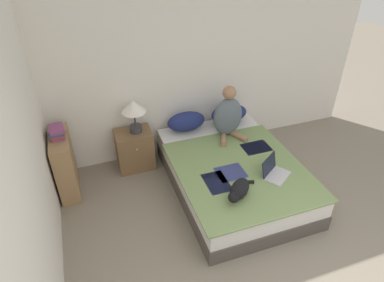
{
  "coord_description": "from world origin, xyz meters",
  "views": [
    {
      "loc": [
        -1.57,
        -1.09,
        3.1
      ],
      "look_at": [
        -0.44,
        2.12,
        0.8
      ],
      "focal_mm": 32.0,
      "sensor_mm": 36.0,
      "label": 1
    }
  ],
  "objects_px": {
    "pillow_near": "(186,121)",
    "laptop_open": "(275,172)",
    "nightstand": "(135,149)",
    "bookshelf": "(65,164)",
    "table_lamp": "(134,109)",
    "cat_tabby": "(239,190)",
    "person_sitting": "(228,115)",
    "book_stack_top": "(57,132)",
    "pillow_far": "(229,114)",
    "bed": "(233,174)"
  },
  "relations": [
    {
      "from": "pillow_far",
      "to": "person_sitting",
      "type": "height_order",
      "value": "person_sitting"
    },
    {
      "from": "bed",
      "to": "pillow_far",
      "type": "relative_size",
      "value": 3.86
    },
    {
      "from": "book_stack_top",
      "to": "table_lamp",
      "type": "bearing_deg",
      "value": 11.31
    },
    {
      "from": "cat_tabby",
      "to": "pillow_near",
      "type": "bearing_deg",
      "value": -128.85
    },
    {
      "from": "pillow_near",
      "to": "table_lamp",
      "type": "xyz_separation_m",
      "value": [
        -0.73,
        -0.02,
        0.34
      ]
    },
    {
      "from": "bed",
      "to": "cat_tabby",
      "type": "relative_size",
      "value": 4.72
    },
    {
      "from": "cat_tabby",
      "to": "bed",
      "type": "bearing_deg",
      "value": -153.47
    },
    {
      "from": "pillow_near",
      "to": "laptop_open",
      "type": "bearing_deg",
      "value": -63.5
    },
    {
      "from": "bed",
      "to": "nightstand",
      "type": "relative_size",
      "value": 3.68
    },
    {
      "from": "pillow_near",
      "to": "laptop_open",
      "type": "relative_size",
      "value": 1.33
    },
    {
      "from": "person_sitting",
      "to": "laptop_open",
      "type": "bearing_deg",
      "value": -80.85
    },
    {
      "from": "bed",
      "to": "book_stack_top",
      "type": "distance_m",
      "value": 2.26
    },
    {
      "from": "bed",
      "to": "nightstand",
      "type": "bearing_deg",
      "value": 141.53
    },
    {
      "from": "bookshelf",
      "to": "pillow_near",
      "type": "bearing_deg",
      "value": 7.07
    },
    {
      "from": "laptop_open",
      "to": "nightstand",
      "type": "distance_m",
      "value": 1.97
    },
    {
      "from": "pillow_far",
      "to": "nightstand",
      "type": "distance_m",
      "value": 1.48
    },
    {
      "from": "pillow_far",
      "to": "laptop_open",
      "type": "xyz_separation_m",
      "value": [
        -0.01,
        -1.34,
        -0.09
      ]
    },
    {
      "from": "pillow_far",
      "to": "laptop_open",
      "type": "distance_m",
      "value": 1.34
    },
    {
      "from": "person_sitting",
      "to": "cat_tabby",
      "type": "relative_size",
      "value": 1.64
    },
    {
      "from": "laptop_open",
      "to": "bookshelf",
      "type": "bearing_deg",
      "value": 120.2
    },
    {
      "from": "laptop_open",
      "to": "bookshelf",
      "type": "distance_m",
      "value": 2.63
    },
    {
      "from": "table_lamp",
      "to": "bookshelf",
      "type": "height_order",
      "value": "table_lamp"
    },
    {
      "from": "bed",
      "to": "person_sitting",
      "type": "xyz_separation_m",
      "value": [
        0.17,
        0.58,
        0.54
      ]
    },
    {
      "from": "bed",
      "to": "pillow_near",
      "type": "bearing_deg",
      "value": 110.5
    },
    {
      "from": "bed",
      "to": "bookshelf",
      "type": "bearing_deg",
      "value": 161.37
    },
    {
      "from": "pillow_near",
      "to": "pillow_far",
      "type": "xyz_separation_m",
      "value": [
        0.67,
        0.0,
        0.0
      ]
    },
    {
      "from": "table_lamp",
      "to": "bookshelf",
      "type": "distance_m",
      "value": 1.12
    },
    {
      "from": "nightstand",
      "to": "book_stack_top",
      "type": "height_order",
      "value": "book_stack_top"
    },
    {
      "from": "nightstand",
      "to": "table_lamp",
      "type": "distance_m",
      "value": 0.64
    },
    {
      "from": "nightstand",
      "to": "person_sitting",
      "type": "bearing_deg",
      "value": -13.32
    },
    {
      "from": "book_stack_top",
      "to": "pillow_far",
      "type": "bearing_deg",
      "value": 5.05
    },
    {
      "from": "nightstand",
      "to": "book_stack_top",
      "type": "distance_m",
      "value": 1.13
    },
    {
      "from": "cat_tabby",
      "to": "bookshelf",
      "type": "distance_m",
      "value": 2.24
    },
    {
      "from": "pillow_far",
      "to": "cat_tabby",
      "type": "bearing_deg",
      "value": -110.65
    },
    {
      "from": "book_stack_top",
      "to": "bed",
      "type": "bearing_deg",
      "value": -18.7
    },
    {
      "from": "book_stack_top",
      "to": "laptop_open",
      "type": "bearing_deg",
      "value": -25.4
    },
    {
      "from": "bed",
      "to": "person_sitting",
      "type": "relative_size",
      "value": 2.88
    },
    {
      "from": "cat_tabby",
      "to": "person_sitting",
      "type": "bearing_deg",
      "value": -151.09
    },
    {
      "from": "laptop_open",
      "to": "bed",
      "type": "bearing_deg",
      "value": 92.66
    },
    {
      "from": "pillow_far",
      "to": "table_lamp",
      "type": "distance_m",
      "value": 1.45
    },
    {
      "from": "person_sitting",
      "to": "table_lamp",
      "type": "height_order",
      "value": "person_sitting"
    },
    {
      "from": "person_sitting",
      "to": "nightstand",
      "type": "height_order",
      "value": "person_sitting"
    },
    {
      "from": "bookshelf",
      "to": "table_lamp",
      "type": "bearing_deg",
      "value": 11.37
    },
    {
      "from": "bed",
      "to": "person_sitting",
      "type": "distance_m",
      "value": 0.81
    },
    {
      "from": "pillow_far",
      "to": "nightstand",
      "type": "height_order",
      "value": "pillow_far"
    },
    {
      "from": "bed",
      "to": "laptop_open",
      "type": "height_order",
      "value": "laptop_open"
    },
    {
      "from": "cat_tabby",
      "to": "bookshelf",
      "type": "xyz_separation_m",
      "value": [
        -1.81,
        1.31,
        -0.14
      ]
    },
    {
      "from": "person_sitting",
      "to": "nightstand",
      "type": "relative_size",
      "value": 1.28
    },
    {
      "from": "person_sitting",
      "to": "bookshelf",
      "type": "bearing_deg",
      "value": 177.23
    },
    {
      "from": "cat_tabby",
      "to": "table_lamp",
      "type": "relative_size",
      "value": 0.96
    }
  ]
}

